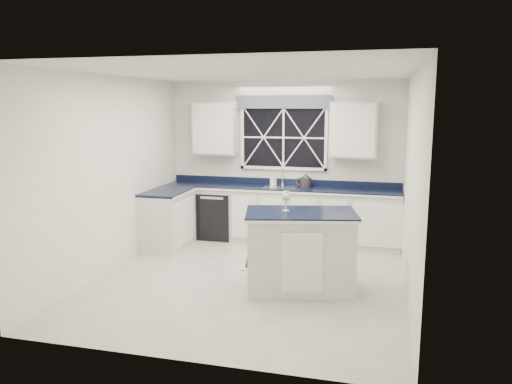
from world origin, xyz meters
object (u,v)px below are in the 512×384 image
(island, at_px, (300,251))
(kettle, at_px, (306,181))
(dishwasher, at_px, (218,214))
(soap_bottle, at_px, (273,179))
(faucet, at_px, (282,176))
(wine_glass, at_px, (286,197))

(island, height_order, kettle, kettle)
(dishwasher, xyz_separation_m, kettle, (1.52, 0.08, 0.64))
(kettle, height_order, soap_bottle, kettle)
(faucet, xyz_separation_m, soap_bottle, (-0.15, -0.03, -0.06))
(dishwasher, xyz_separation_m, faucet, (1.10, 0.19, 0.69))
(soap_bottle, bearing_deg, faucet, 11.86)
(soap_bottle, bearing_deg, kettle, -8.33)
(wine_glass, distance_m, soap_bottle, 2.42)
(dishwasher, height_order, island, island)
(faucet, relative_size, soap_bottle, 1.55)
(island, bearing_deg, soap_bottle, 97.62)
(dishwasher, xyz_separation_m, island, (1.81, -2.18, 0.09))
(dishwasher, distance_m, wine_glass, 2.81)
(dishwasher, bearing_deg, island, -50.32)
(faucet, bearing_deg, wine_glass, -77.67)
(dishwasher, distance_m, kettle, 1.65)
(faucet, distance_m, island, 2.54)
(dishwasher, height_order, faucet, faucet)
(soap_bottle, bearing_deg, dishwasher, -170.27)
(island, distance_m, wine_glass, 0.70)
(soap_bottle, bearing_deg, wine_glass, -74.04)
(wine_glass, height_order, soap_bottle, wine_glass)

